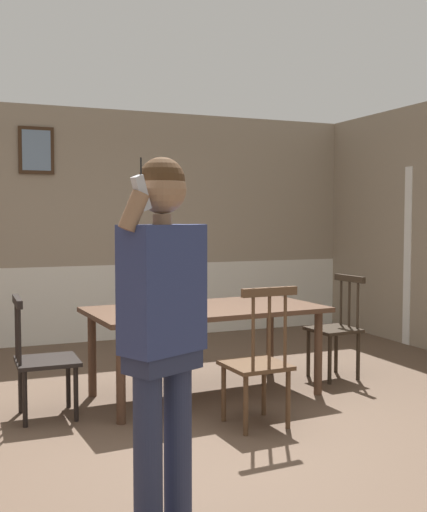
{
  "coord_description": "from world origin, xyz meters",
  "views": [
    {
      "loc": [
        -1.63,
        -4.2,
        1.51
      ],
      "look_at": [
        -0.2,
        -0.72,
        1.28
      ],
      "focal_mm": 44.35,
      "sensor_mm": 36.0,
      "label": 1
    }
  ],
  "objects_px": {
    "chair_at_table_head": "(42,358)",
    "dining_table": "(206,316)",
    "chair_near_window": "(336,328)",
    "person_figure": "(164,314)",
    "chair_by_doorway": "(258,361)"
  },
  "relations": [
    {
      "from": "chair_near_window",
      "to": "chair_at_table_head",
      "type": "bearing_deg",
      "value": 88.94
    },
    {
      "from": "chair_by_doorway",
      "to": "dining_table",
      "type": "bearing_deg",
      "value": 90.4
    },
    {
      "from": "dining_table",
      "to": "chair_at_table_head",
      "type": "xyz_separation_m",
      "value": [
        -1.36,
        -0.08,
        -0.22
      ]
    },
    {
      "from": "chair_near_window",
      "to": "person_figure",
      "type": "distance_m",
      "value": 3.24
    },
    {
      "from": "dining_table",
      "to": "person_figure",
      "type": "xyz_separation_m",
      "value": [
        -1.02,
        -2.04,
        0.37
      ]
    },
    {
      "from": "dining_table",
      "to": "chair_by_doorway",
      "type": "relative_size",
      "value": 1.95
    },
    {
      "from": "dining_table",
      "to": "chair_near_window",
      "type": "height_order",
      "value": "chair_near_window"
    },
    {
      "from": "chair_near_window",
      "to": "person_figure",
      "type": "xyz_separation_m",
      "value": [
        -2.38,
        -2.12,
        0.57
      ]
    },
    {
      "from": "chair_at_table_head",
      "to": "dining_table",
      "type": "bearing_deg",
      "value": 94.12
    },
    {
      "from": "chair_at_table_head",
      "to": "chair_near_window",
      "type": "bearing_deg",
      "value": 94.19
    },
    {
      "from": "person_figure",
      "to": "chair_near_window",
      "type": "bearing_deg",
      "value": -163.84
    },
    {
      "from": "dining_table",
      "to": "chair_by_doorway",
      "type": "bearing_deg",
      "value": -86.39
    },
    {
      "from": "dining_table",
      "to": "chair_near_window",
      "type": "distance_m",
      "value": 1.37
    },
    {
      "from": "chair_near_window",
      "to": "chair_at_table_head",
      "type": "relative_size",
      "value": 1.04
    },
    {
      "from": "dining_table",
      "to": "chair_at_table_head",
      "type": "relative_size",
      "value": 2.17
    }
  ]
}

